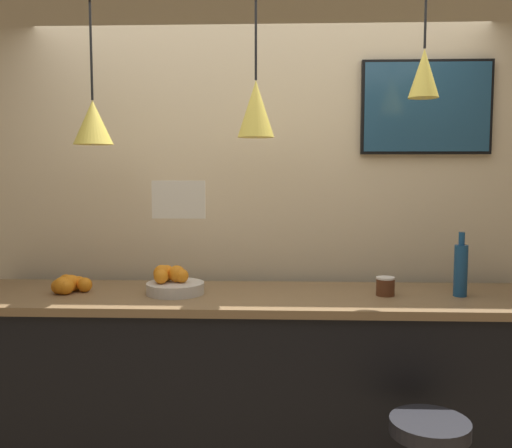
{
  "coord_description": "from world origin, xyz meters",
  "views": [
    {
      "loc": [
        0.11,
        -2.18,
        1.7
      ],
      "look_at": [
        0.0,
        0.6,
        1.44
      ],
      "focal_mm": 40.0,
      "sensor_mm": 36.0,
      "label": 1
    }
  ],
  "objects_px": {
    "fruit_bowl": "(173,283)",
    "spread_jar": "(385,286)",
    "juice_bottle": "(461,269)",
    "mounted_tv": "(426,107)"
  },
  "relations": [
    {
      "from": "fruit_bowl",
      "to": "spread_jar",
      "type": "relative_size",
      "value": 3.13
    },
    {
      "from": "fruit_bowl",
      "to": "juice_bottle",
      "type": "height_order",
      "value": "juice_bottle"
    },
    {
      "from": "fruit_bowl",
      "to": "spread_jar",
      "type": "height_order",
      "value": "fruit_bowl"
    },
    {
      "from": "fruit_bowl",
      "to": "spread_jar",
      "type": "xyz_separation_m",
      "value": [
        1.05,
        -0.0,
        -0.01
      ]
    },
    {
      "from": "fruit_bowl",
      "to": "mounted_tv",
      "type": "relative_size",
      "value": 0.41
    },
    {
      "from": "fruit_bowl",
      "to": "mounted_tv",
      "type": "height_order",
      "value": "mounted_tv"
    },
    {
      "from": "juice_bottle",
      "to": "mounted_tv",
      "type": "height_order",
      "value": "mounted_tv"
    },
    {
      "from": "fruit_bowl",
      "to": "juice_bottle",
      "type": "xyz_separation_m",
      "value": [
        1.41,
        -0.0,
        0.08
      ]
    },
    {
      "from": "spread_jar",
      "to": "juice_bottle",
      "type": "bearing_deg",
      "value": 0.0
    },
    {
      "from": "mounted_tv",
      "to": "fruit_bowl",
      "type": "bearing_deg",
      "value": -163.55
    }
  ]
}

